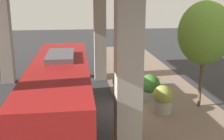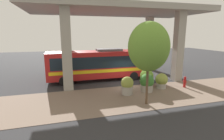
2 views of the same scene
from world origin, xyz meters
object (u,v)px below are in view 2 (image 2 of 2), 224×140
Objects in this scene: fire_hydrant at (185,82)px; planter_extra at (127,85)px; planter_middle at (161,81)px; planter_front at (147,78)px; planter_back at (147,83)px; bus at (99,63)px; street_tree_near at (149,47)px.

fire_hydrant is 0.70× the size of planter_extra.
fire_hydrant is 0.75× the size of planter_middle.
planter_front reaches higher than planter_back.
bus is at bearing 13.43° from planter_extra.
street_tree_near is (-2.68, 1.38, 3.53)m from planter_back.
planter_middle is at bearing -75.02° from planter_back.
bus is 10.17× the size of fire_hydrant.
planter_front is at bearing 67.34° from fire_hydrant.
planter_front is at bearing -57.40° from planter_extra.
bus reaches higher than planter_front.
planter_front is at bearing 45.32° from planter_middle.
fire_hydrant is 0.67× the size of planter_back.
planter_back reaches higher than planter_middle.
planter_back is at bearing -27.22° from street_tree_near.
planter_middle reaches higher than fire_hydrant.
planter_front is 1.52m from planter_middle.
street_tree_near is (-7.94, -1.95, 2.42)m from bus.
street_tree_near is at bearing -166.18° from bus.
fire_hydrant is at bearing -88.55° from planter_back.
planter_extra is at bearing 14.71° from street_tree_near.
planter_back is at bearing 104.98° from planter_middle.
bus is at bearing 32.38° from planter_back.
planter_front is (1.45, 3.47, 0.33)m from fire_hydrant.
bus is at bearing 47.95° from planter_front.
planter_middle is (-4.76, -5.18, -1.18)m from bus.
street_tree_near reaches higher than fire_hydrant.
fire_hydrant is 0.64× the size of planter_front.
planter_front is 1.18× the size of planter_middle.
bus reaches higher than fire_hydrant.
planter_extra is 4.36m from street_tree_near.
planter_front is at bearing -132.05° from bus.
planter_middle is 0.24× the size of street_tree_near.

